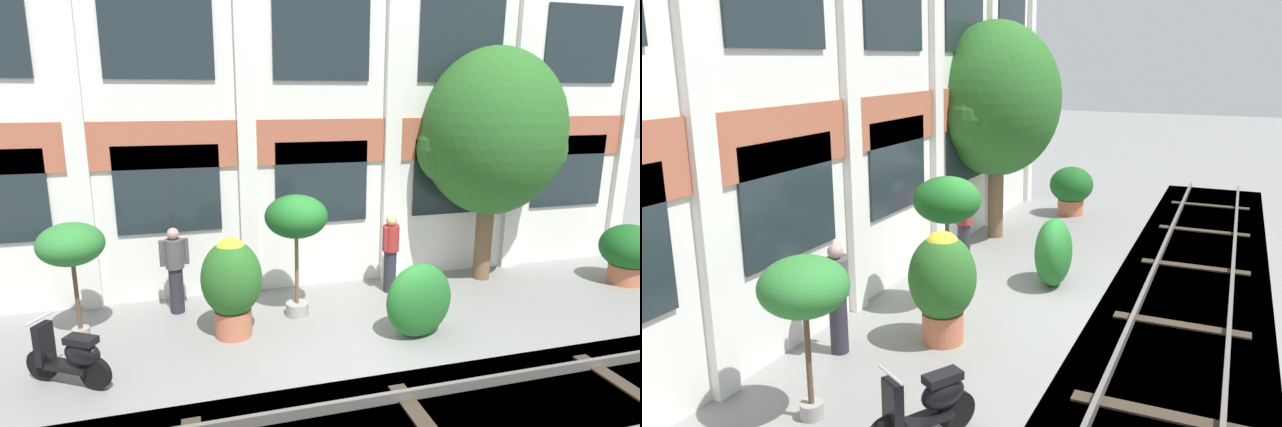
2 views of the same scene
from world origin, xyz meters
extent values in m
plane|color=gray|center=(0.00, 0.00, 0.00)|extent=(80.00, 80.00, 0.00)
cube|color=silver|center=(0.00, 2.92, 4.45)|extent=(15.37, 0.50, 8.89)
cube|color=#AD5B42|center=(0.00, 2.65, 3.10)|extent=(15.37, 0.06, 0.90)
cube|color=silver|center=(-4.61, 2.61, 4.45)|extent=(0.36, 0.16, 8.89)
cube|color=silver|center=(-1.54, 2.61, 4.45)|extent=(0.36, 0.16, 8.89)
cube|color=silver|center=(1.54, 2.61, 4.45)|extent=(0.36, 0.16, 8.89)
cube|color=silver|center=(4.61, 2.61, 4.45)|extent=(0.36, 0.16, 8.89)
cube|color=silver|center=(7.69, 2.61, 4.45)|extent=(0.36, 0.16, 8.89)
cube|color=#1E282D|center=(-3.07, 2.64, 2.25)|extent=(1.97, 0.04, 1.70)
cube|color=#1E282D|center=(0.00, 2.64, 2.25)|extent=(1.97, 0.04, 1.70)
cube|color=#1E282D|center=(3.07, 2.64, 2.25)|extent=(1.97, 0.04, 1.70)
cube|color=#1E282D|center=(6.15, 2.64, 2.25)|extent=(1.97, 0.04, 1.70)
cube|color=#1E282D|center=(0.00, 2.64, 5.15)|extent=(1.97, 0.04, 1.70)
cube|color=#1E282D|center=(3.07, 2.64, 5.15)|extent=(1.97, 0.04, 1.70)
cube|color=#1E282D|center=(6.15, 2.64, 5.15)|extent=(1.97, 0.04, 1.70)
cube|color=#4C473F|center=(0.00, -2.51, -0.14)|extent=(23.37, 2.80, 0.28)
cube|color=#605B56|center=(0.00, -3.23, 0.07)|extent=(23.37, 0.07, 0.15)
cube|color=#605B56|center=(0.00, -1.79, 0.07)|extent=(23.37, 0.07, 0.15)
cube|color=#382D23|center=(-2.86, -2.51, 0.01)|extent=(0.24, 2.10, 0.03)
cube|color=#382D23|center=(-0.05, -2.51, 0.01)|extent=(0.24, 2.10, 0.03)
cube|color=#382D23|center=(3.06, -2.51, 0.01)|extent=(0.24, 2.10, 0.03)
cube|color=#382D23|center=(6.04, -2.51, 0.01)|extent=(0.24, 2.10, 0.03)
cube|color=#382D23|center=(9.01, -2.51, 0.01)|extent=(0.24, 2.10, 0.03)
cylinder|color=brown|center=(3.56, 2.06, 1.15)|extent=(0.37, 0.37, 2.29)
ellipsoid|color=#286023|center=(3.56, 2.06, 3.26)|extent=(2.95, 2.95, 3.51)
sphere|color=#286023|center=(2.83, 2.26, 2.91)|extent=(1.62, 1.62, 1.62)
sphere|color=#286023|center=(4.30, 1.86, 2.91)|extent=(1.62, 1.62, 1.62)
cylinder|color=#B76647|center=(6.44, 0.95, 0.21)|extent=(0.70, 0.70, 0.41)
ellipsoid|color=#19561E|center=(6.44, 0.95, 0.82)|extent=(1.17, 1.17, 0.97)
cylinder|color=#B76647|center=(-2.10, 0.74, 0.24)|extent=(0.63, 0.63, 0.47)
ellipsoid|color=#286023|center=(-2.10, 0.74, 1.03)|extent=(1.02, 1.02, 1.31)
sphere|color=yellow|center=(-2.10, 0.74, 1.45)|extent=(0.56, 0.56, 0.56)
cylinder|color=gray|center=(-4.60, 1.27, 0.10)|extent=(0.28, 0.28, 0.20)
cylinder|color=brown|center=(-4.60, 1.27, 0.86)|extent=(0.07, 0.07, 1.33)
ellipsoid|color=#2D7A33|center=(-4.60, 1.27, 1.67)|extent=(1.04, 1.04, 0.70)
cylinder|color=gray|center=(-0.87, 1.24, 0.12)|extent=(0.43, 0.43, 0.24)
cylinder|color=brown|center=(-0.87, 1.24, 0.99)|extent=(0.07, 0.07, 1.51)
ellipsoid|color=#19561E|center=(-0.87, 1.24, 1.90)|extent=(1.14, 1.14, 0.77)
cylinder|color=black|center=(-4.12, -0.40, 0.24)|extent=(0.46, 0.32, 0.48)
cube|color=black|center=(-4.50, -0.18, 0.28)|extent=(0.71, 0.55, 0.08)
ellipsoid|color=black|center=(-4.27, -0.31, 0.52)|extent=(0.61, 0.51, 0.36)
cube|color=black|center=(-4.27, -0.31, 0.72)|extent=(0.49, 0.41, 0.10)
cube|color=black|center=(-4.82, 0.02, 0.58)|extent=(0.25, 0.30, 0.60)
cylinder|color=#B7B7BF|center=(-4.84, 0.03, 0.96)|extent=(0.28, 0.45, 0.03)
cylinder|color=#282833|center=(1.26, 1.87, 0.45)|extent=(0.26, 0.26, 0.89)
cylinder|color=maroon|center=(1.26, 1.87, 1.16)|extent=(0.34, 0.34, 0.53)
sphere|color=tan|center=(1.26, 1.87, 1.53)|extent=(0.22, 0.22, 0.22)
cylinder|color=maroon|center=(1.08, 1.74, 1.18)|extent=(0.09, 0.09, 0.47)
cylinder|color=maroon|center=(1.43, 2.00, 1.18)|extent=(0.09, 0.09, 0.47)
cylinder|color=#282833|center=(-3.03, 1.96, 0.44)|extent=(0.26, 0.26, 0.89)
cylinder|color=#4C4C4C|center=(-3.03, 1.96, 1.16)|extent=(0.34, 0.34, 0.54)
sphere|color=tan|center=(-3.03, 1.96, 1.54)|extent=(0.22, 0.22, 0.22)
cylinder|color=#4C4C4C|center=(-3.25, 1.94, 1.19)|extent=(0.09, 0.09, 0.49)
cylinder|color=#4C4C4C|center=(-2.81, 1.98, 1.19)|extent=(0.09, 0.09, 0.49)
ellipsoid|color=#236B28|center=(0.94, -0.11, 0.64)|extent=(1.34, 0.92, 1.28)
camera|label=1|loc=(-2.75, -7.24, 3.99)|focal=28.00mm
camera|label=2|loc=(-9.95, -3.06, 4.19)|focal=35.00mm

